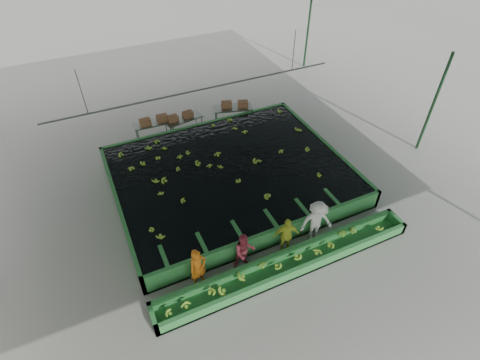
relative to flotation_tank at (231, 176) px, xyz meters
name	(u,v)px	position (x,y,z in m)	size (l,w,h in m)	color
ground	(245,205)	(0.00, -1.50, -0.45)	(80.00, 80.00, 0.00)	gray
shed_roof	(246,100)	(0.00, -1.50, 4.55)	(20.00, 22.00, 0.04)	gray
shed_posts	(245,158)	(0.00, -1.50, 2.05)	(20.00, 22.00, 5.00)	#183A20
flotation_tank	(231,176)	(0.00, 0.00, 0.00)	(10.00, 8.00, 0.90)	#2D7936
tank_water	(230,169)	(0.00, 0.00, 0.40)	(9.70, 7.70, 0.00)	black
sorting_trough	(288,264)	(0.00, -5.10, -0.20)	(10.00, 1.00, 0.50)	#2D7936
cableway_rail	(199,90)	(0.00, 3.50, 2.55)	(0.08, 0.08, 14.00)	#59605B
rail_hanger_left	(82,92)	(-5.00, 3.50, 3.55)	(0.04, 0.04, 2.00)	#59605B
rail_hanger_right	(294,51)	(5.00, 3.50, 3.55)	(0.04, 0.04, 2.00)	#59605B
worker_a	(198,268)	(-3.08, -4.30, 0.39)	(0.62, 0.41, 1.69)	orange
worker_b	(244,251)	(-1.36, -4.30, 0.35)	(0.78, 0.60, 1.59)	#A73343
worker_c	(286,235)	(0.32, -4.30, 0.37)	(0.96, 0.40, 1.64)	gold
worker_d	(316,222)	(1.62, -4.30, 0.50)	(1.23, 0.71, 1.90)	silver
packing_table_left	(155,130)	(-2.10, 5.04, 0.01)	(2.03, 0.81, 0.92)	#59605B
packing_table_mid	(184,125)	(-0.57, 4.80, 0.00)	(1.96, 0.79, 0.89)	#59605B
packing_table_right	(233,115)	(2.19, 4.63, 0.02)	(2.08, 0.83, 0.95)	#59605B
box_stack_left	(154,123)	(-2.08, 4.96, 0.47)	(1.45, 0.40, 0.31)	brown
box_stack_mid	(181,119)	(-0.71, 4.79, 0.44)	(1.35, 0.38, 0.29)	brown
box_stack_right	(235,107)	(2.30, 4.62, 0.50)	(1.45, 0.40, 0.31)	brown
floating_bananas	(223,159)	(0.00, 0.80, 0.40)	(8.10, 5.53, 0.11)	#7BB32C
trough_bananas	(289,262)	(0.00, -5.10, -0.05)	(8.60, 0.57, 0.11)	#7BB32C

